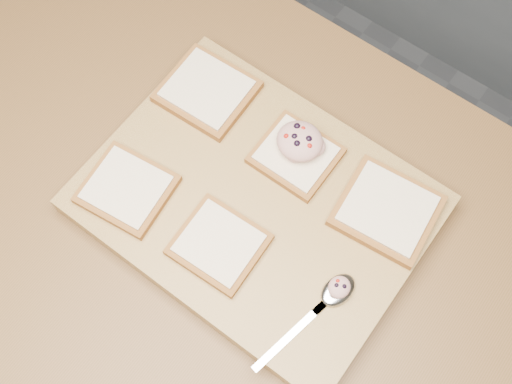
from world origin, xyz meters
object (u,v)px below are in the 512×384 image
Objects in this scene: tuna_salad_dollop at (300,141)px; spoon at (331,297)px; bread_far_center at (296,155)px; cutting_board at (256,204)px.

spoon is at bearing -43.81° from tuna_salad_dollop.
bread_far_center is 0.03m from tuna_salad_dollop.
spoon reaches higher than cutting_board.
tuna_salad_dollop is 0.22m from spoon.
bread_far_center is at bearing 137.81° from spoon.
bread_far_center reaches higher than spoon.
bread_far_center reaches higher than cutting_board.
tuna_salad_dollop is at bearing 136.19° from spoon.
cutting_board is 4.17× the size of bread_far_center.
tuna_salad_dollop is at bearing 104.22° from bread_far_center.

